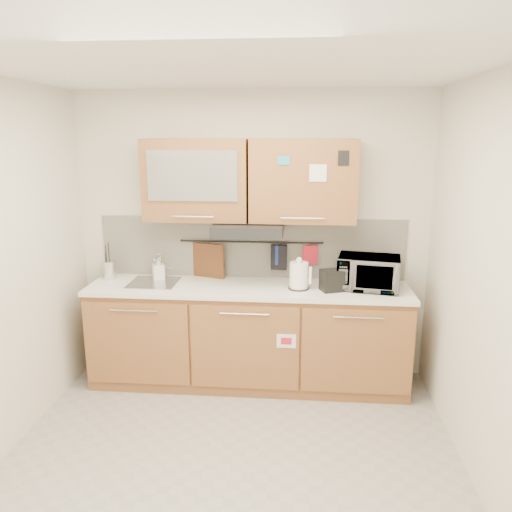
# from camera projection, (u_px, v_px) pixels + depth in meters

# --- Properties ---
(floor) EXTENTS (3.20, 3.20, 0.00)m
(floor) POSITION_uv_depth(u_px,v_px,m) (231.00, 464.00, 3.44)
(floor) COLOR #9E9993
(floor) RESTS_ON ground
(ceiling) EXTENTS (3.20, 3.20, 0.00)m
(ceiling) POSITION_uv_depth(u_px,v_px,m) (225.00, 65.00, 2.82)
(ceiling) COLOR white
(ceiling) RESTS_ON wall_back
(wall_back) EXTENTS (3.20, 0.00, 3.20)m
(wall_back) POSITION_uv_depth(u_px,v_px,m) (251.00, 237.00, 4.59)
(wall_back) COLOR silver
(wall_back) RESTS_ON ground
(wall_right) EXTENTS (0.00, 3.00, 3.00)m
(wall_right) POSITION_uv_depth(u_px,v_px,m) (492.00, 291.00, 3.00)
(wall_right) COLOR silver
(wall_right) RESTS_ON ground
(base_cabinet) EXTENTS (2.80, 0.64, 0.88)m
(base_cabinet) POSITION_uv_depth(u_px,v_px,m) (248.00, 340.00, 4.50)
(base_cabinet) COLOR #935B34
(base_cabinet) RESTS_ON floor
(countertop) EXTENTS (2.82, 0.62, 0.04)m
(countertop) POSITION_uv_depth(u_px,v_px,m) (248.00, 288.00, 4.38)
(countertop) COLOR white
(countertop) RESTS_ON base_cabinet
(backsplash) EXTENTS (2.80, 0.02, 0.56)m
(backsplash) POSITION_uv_depth(u_px,v_px,m) (251.00, 248.00, 4.60)
(backsplash) COLOR silver
(backsplash) RESTS_ON countertop
(upper_cabinets) EXTENTS (1.82, 0.37, 0.70)m
(upper_cabinets) POSITION_uv_depth(u_px,v_px,m) (249.00, 180.00, 4.29)
(upper_cabinets) COLOR #935B34
(upper_cabinets) RESTS_ON wall_back
(range_hood) EXTENTS (0.60, 0.46, 0.10)m
(range_hood) POSITION_uv_depth(u_px,v_px,m) (249.00, 229.00, 4.31)
(range_hood) COLOR black
(range_hood) RESTS_ON upper_cabinets
(sink) EXTENTS (0.42, 0.40, 0.26)m
(sink) POSITION_uv_depth(u_px,v_px,m) (154.00, 283.00, 4.46)
(sink) COLOR silver
(sink) RESTS_ON countertop
(utensil_rail) EXTENTS (1.30, 0.02, 0.02)m
(utensil_rail) POSITION_uv_depth(u_px,v_px,m) (251.00, 242.00, 4.55)
(utensil_rail) COLOR black
(utensil_rail) RESTS_ON backsplash
(utensil_crock) EXTENTS (0.18, 0.18, 0.34)m
(utensil_crock) POSITION_uv_depth(u_px,v_px,m) (109.00, 269.00, 4.59)
(utensil_crock) COLOR silver
(utensil_crock) RESTS_ON countertop
(kettle) EXTENTS (0.21, 0.19, 0.28)m
(kettle) POSITION_uv_depth(u_px,v_px,m) (299.00, 276.00, 4.27)
(kettle) COLOR white
(kettle) RESTS_ON countertop
(toaster) EXTENTS (0.27, 0.22, 0.18)m
(toaster) POSITION_uv_depth(u_px,v_px,m) (335.00, 280.00, 4.23)
(toaster) COLOR black
(toaster) RESTS_ON countertop
(microwave) EXTENTS (0.57, 0.43, 0.28)m
(microwave) POSITION_uv_depth(u_px,v_px,m) (368.00, 273.00, 4.28)
(microwave) COLOR #999999
(microwave) RESTS_ON countertop
(soap_bottle) EXTENTS (0.13, 0.13, 0.22)m
(soap_bottle) POSITION_uv_depth(u_px,v_px,m) (158.00, 268.00, 4.54)
(soap_bottle) COLOR #999999
(soap_bottle) RESTS_ON countertop
(cutting_board) EXTENTS (0.30, 0.12, 0.39)m
(cutting_board) POSITION_uv_depth(u_px,v_px,m) (209.00, 264.00, 4.62)
(cutting_board) COLOR brown
(cutting_board) RESTS_ON utensil_rail
(oven_mitt) EXTENTS (0.11, 0.06, 0.18)m
(oven_mitt) POSITION_uv_depth(u_px,v_px,m) (281.00, 255.00, 4.53)
(oven_mitt) COLOR navy
(oven_mitt) RESTS_ON utensil_rail
(dark_pouch) EXTENTS (0.15, 0.04, 0.23)m
(dark_pouch) POSITION_uv_depth(u_px,v_px,m) (279.00, 257.00, 4.54)
(dark_pouch) COLOR black
(dark_pouch) RESTS_ON utensil_rail
(pot_holder) EXTENTS (0.14, 0.06, 0.17)m
(pot_holder) POSITION_uv_depth(u_px,v_px,m) (310.00, 255.00, 4.51)
(pot_holder) COLOR red
(pot_holder) RESTS_ON utensil_rail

